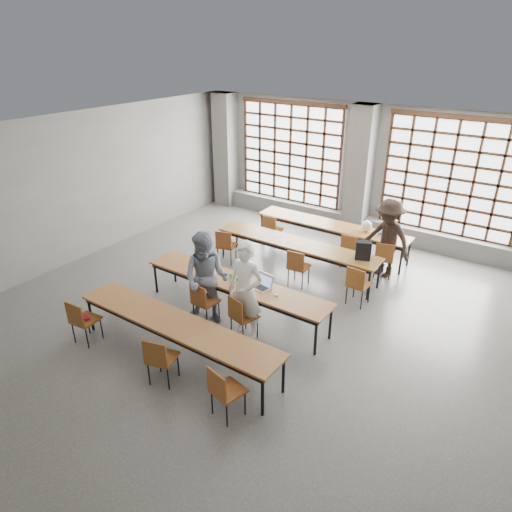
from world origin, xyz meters
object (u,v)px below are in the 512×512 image
at_px(chair_front_right, 241,314).
at_px(plastic_bag, 367,226).
at_px(student_female, 206,279).
at_px(student_back, 387,238).
at_px(student_male, 246,291).
at_px(laptop_front, 263,284).
at_px(desk_row_a, 331,227).
at_px(mouse, 276,295).
at_px(desk_row_b, 296,245).
at_px(chair_mid_centre, 298,265).
at_px(laptop_back, 385,232).
at_px(chair_mid_left, 225,243).
at_px(chair_near_left, 81,318).
at_px(chair_back_mid, 350,247).
at_px(chair_mid_right, 357,282).
at_px(chair_near_mid, 159,356).
at_px(chair_front_left, 203,299).
at_px(chair_near_right, 224,388).
at_px(desk_row_c, 235,284).
at_px(green_box, 236,277).
at_px(chair_back_left, 271,227).
at_px(desk_row_d, 176,326).
at_px(chair_back_right, 384,256).
at_px(phone, 240,286).
at_px(backpack, 363,250).
at_px(red_pouch, 85,317).

distance_m(chair_front_right, plastic_bag, 4.48).
relative_size(student_female, student_back, 1.00).
distance_m(student_male, laptop_front, 0.63).
height_order(desk_row_a, chair_front_right, chair_front_right).
bearing_deg(mouse, desk_row_b, 111.32).
height_order(chair_mid_centre, laptop_back, laptop_back).
relative_size(chair_mid_left, chair_near_left, 1.00).
height_order(chair_back_mid, chair_near_left, same).
xyz_separation_m(chair_mid_right, chair_near_left, (-3.52, -3.97, 0.00)).
bearing_deg(chair_near_mid, chair_front_left, 108.13).
bearing_deg(student_back, chair_mid_centre, -114.28).
bearing_deg(chair_mid_centre, chair_near_mid, -93.06).
height_order(chair_front_right, chair_near_right, same).
bearing_deg(laptop_front, desk_row_c, -168.99).
xyz_separation_m(green_box, plastic_bag, (1.19, 3.72, 0.10)).
distance_m(desk_row_c, student_back, 3.75).
distance_m(desk_row_a, chair_mid_left, 2.75).
xyz_separation_m(desk_row_b, chair_mid_centre, (0.41, -0.63, -0.13)).
relative_size(chair_mid_centre, chair_front_left, 1.00).
height_order(chair_back_left, laptop_front, laptop_front).
bearing_deg(desk_row_d, laptop_front, 73.51).
bearing_deg(desk_row_b, student_back, 28.67).
xyz_separation_m(chair_back_right, student_male, (-1.27, -3.63, 0.41)).
height_order(chair_back_right, plastic_bag, plastic_bag).
xyz_separation_m(chair_front_right, phone, (-0.40, 0.53, 0.20)).
distance_m(laptop_front, backpack, 2.47).
height_order(chair_near_left, student_male, student_male).
xyz_separation_m(chair_back_right, plastic_bag, (-0.72, 0.68, 0.34)).
height_order(student_male, laptop_back, student_male).
relative_size(chair_mid_left, backpack, 2.20).
relative_size(laptop_front, backpack, 1.02).
bearing_deg(chair_near_left, backpack, 54.44).
bearing_deg(desk_row_d, chair_mid_centre, 82.60).
relative_size(chair_back_mid, laptop_back, 2.38).
height_order(chair_near_left, phone, chair_near_left).
relative_size(chair_near_mid, student_female, 0.48).
distance_m(desk_row_b, chair_front_right, 2.95).
height_order(chair_back_left, chair_back_right, same).
relative_size(chair_near_right, red_pouch, 4.40).
bearing_deg(chair_mid_right, chair_back_right, 89.33).
height_order(desk_row_c, phone, phone).
xyz_separation_m(chair_back_left, chair_near_mid, (1.40, -5.44, 0.00)).
bearing_deg(chair_mid_right, student_female, -135.06).
relative_size(chair_back_right, laptop_back, 2.38).
xyz_separation_m(chair_near_mid, student_male, (0.35, 1.82, 0.41)).
xyz_separation_m(chair_back_mid, student_back, (0.80, 0.13, 0.38)).
relative_size(chair_near_left, green_box, 3.52).
relative_size(chair_back_left, plastic_bag, 3.08).
bearing_deg(plastic_bag, desk_row_d, -101.50).
distance_m(chair_near_right, laptop_back, 6.19).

